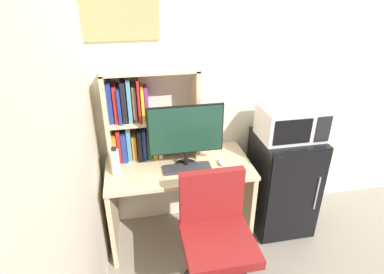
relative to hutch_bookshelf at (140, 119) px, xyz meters
name	(u,v)px	position (x,y,z in m)	size (l,w,h in m)	color
wall_back	(329,74)	(1.65, 0.13, 0.24)	(6.40, 0.04, 2.60)	silver
wall_left	(40,246)	(-0.37, -1.49, 0.24)	(0.04, 4.40, 2.60)	silver
desk	(179,188)	(0.27, -0.19, -0.56)	(1.14, 0.59, 0.73)	beige
hutch_bookshelf	(140,119)	(0.00, 0.00, 0.00)	(0.71, 0.24, 0.72)	beige
monitor	(186,133)	(0.33, -0.22, -0.04)	(0.57, 0.18, 0.51)	black
keyboard	(187,168)	(0.33, -0.26, -0.33)	(0.37, 0.13, 0.02)	#333338
computer_mouse	(221,162)	(0.60, -0.24, -0.32)	(0.05, 0.09, 0.03)	silver
water_bottle	(115,162)	(-0.20, -0.24, -0.23)	(0.07, 0.07, 0.23)	silver
mini_fridge	(282,183)	(1.18, -0.20, -0.62)	(0.50, 0.51, 0.89)	black
microwave	(291,122)	(1.18, -0.20, -0.04)	(0.50, 0.34, 0.26)	silver
desk_chair	(216,245)	(0.44, -0.75, -0.67)	(0.54, 0.54, 0.91)	black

